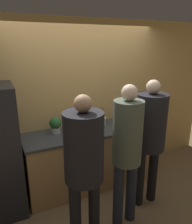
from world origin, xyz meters
name	(u,v)px	position (x,y,z in m)	size (l,w,h in m)	color
ground_plane	(100,196)	(0.00, 0.00, 0.00)	(14.00, 14.00, 0.00)	#8C704C
wall_back	(81,103)	(0.00, 0.71, 1.30)	(5.20, 0.06, 2.60)	#E0B266
counter	(90,157)	(0.00, 0.38, 0.48)	(2.04, 0.69, 0.96)	tan
person_left	(84,158)	(-0.51, -0.63, 1.10)	(0.42, 0.42, 1.77)	black
person_center	(127,146)	(0.07, -0.56, 1.08)	(0.35, 0.35, 1.81)	#232838
person_right	(150,131)	(0.55, -0.37, 1.12)	(0.41, 0.41, 1.80)	black
fruit_bowl	(80,131)	(-0.20, 0.30, 1.00)	(0.36, 0.36, 0.12)	brown
utensil_crock	(102,121)	(0.28, 0.50, 1.02)	(0.12, 0.12, 0.29)	silver
bottle_dark	(84,121)	(0.01, 0.63, 1.02)	(0.06, 0.06, 0.15)	#333338
bottle_amber	(128,117)	(0.71, 0.40, 1.06)	(0.07, 0.07, 0.26)	brown
bottle_clear	(126,115)	(0.80, 0.60, 1.02)	(0.05, 0.05, 0.16)	silver
cup_blue	(121,120)	(0.62, 0.46, 1.00)	(0.09, 0.09, 0.09)	#335184
potted_plant	(55,125)	(-0.51, 0.47, 1.09)	(0.17, 0.17, 0.25)	beige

